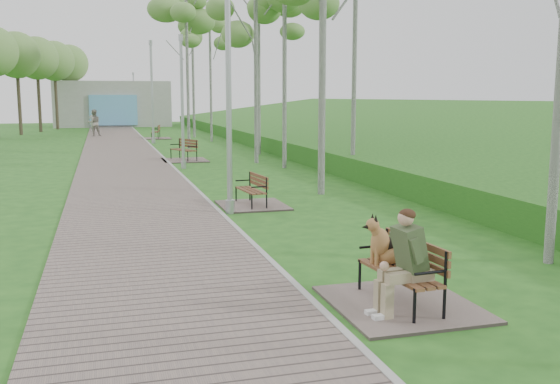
{
  "coord_description": "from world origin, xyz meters",
  "views": [
    {
      "loc": [
        -2.56,
        -7.68,
        2.68
      ],
      "look_at": [
        0.29,
        2.29,
        1.08
      ],
      "focal_mm": 40.0,
      "sensor_mm": 36.0,
      "label": 1
    }
  ],
  "objects": [
    {
      "name": "lamp_post_second",
      "position": [
        0.35,
        15.62,
        2.29
      ],
      "size": [
        0.19,
        0.19,
        4.9
      ],
      "color": "#A4A7AC",
      "rests_on": "ground"
    },
    {
      "name": "embankment",
      "position": [
        12.0,
        20.0,
        0.0
      ],
      "size": [
        14.0,
        70.0,
        1.6
      ],
      "primitive_type": "cube",
      "color": "#3C8327",
      "rests_on": "ground"
    },
    {
      "name": "kerb",
      "position": [
        0.0,
        21.5,
        0.03
      ],
      "size": [
        0.1,
        67.0,
        0.05
      ],
      "primitive_type": "cube",
      "color": "#999993",
      "rests_on": "ground"
    },
    {
      "name": "bench_main",
      "position": [
        0.98,
        -0.71,
        0.43
      ],
      "size": [
        1.77,
        1.97,
        1.55
      ],
      "color": "#6D5D58",
      "rests_on": "ground"
    },
    {
      "name": "birch_far_b",
      "position": [
        3.75,
        29.3,
        6.58
      ],
      "size": [
        2.3,
        2.3,
        8.38
      ],
      "color": "silver",
      "rests_on": "ground"
    },
    {
      "name": "birch_distant_a",
      "position": [
        3.61,
        38.43,
        7.39
      ],
      "size": [
        2.48,
        2.48,
        9.41
      ],
      "color": "silver",
      "rests_on": "ground"
    },
    {
      "name": "birch_far_a",
      "position": [
        4.45,
        20.43,
        6.45
      ],
      "size": [
        2.68,
        2.68,
        8.22
      ],
      "color": "silver",
      "rests_on": "ground"
    },
    {
      "name": "bench_second",
      "position": [
        0.91,
        7.04,
        0.18
      ],
      "size": [
        1.59,
        1.77,
        0.98
      ],
      "color": "#6D5D58",
      "rests_on": "ground"
    },
    {
      "name": "pedestrian_far",
      "position": [
        -3.03,
        36.18,
        0.9
      ],
      "size": [
        0.99,
        0.84,
        1.81
      ],
      "primitive_type": "imported",
      "rotation": [
        0.0,
        0.0,
        3.33
      ],
      "color": "gray",
      "rests_on": "ground"
    },
    {
      "name": "lamp_post_far",
      "position": [
        0.36,
        50.09,
        2.23
      ],
      "size": [
        0.18,
        0.18,
        4.78
      ],
      "color": "#A4A7AC",
      "rests_on": "ground"
    },
    {
      "name": "lamp_post_near",
      "position": [
        0.22,
        6.24,
        2.56
      ],
      "size": [
        0.21,
        0.21,
        5.47
      ],
      "color": "#A4A7AC",
      "rests_on": "ground"
    },
    {
      "name": "building_north",
      "position": [
        -1.5,
        50.97,
        1.99
      ],
      "size": [
        10.0,
        5.2,
        4.0
      ],
      "color": "#9E9E99",
      "rests_on": "ground"
    },
    {
      "name": "pedestrian_near",
      "position": [
        -3.15,
        42.74,
        0.79
      ],
      "size": [
        0.64,
        0.48,
        1.58
      ],
      "primitive_type": "imported",
      "rotation": [
        0.0,
        0.0,
        2.94
      ],
      "color": "silver",
      "rests_on": "ground"
    },
    {
      "name": "lamp_post_third",
      "position": [
        0.3,
        28.82,
        2.71
      ],
      "size": [
        0.22,
        0.22,
        5.8
      ],
      "color": "#A4A7AC",
      "rests_on": "ground"
    },
    {
      "name": "bench_third",
      "position": [
        0.72,
        18.5,
        0.21
      ],
      "size": [
        1.82,
        2.02,
        1.12
      ],
      "color": "#6D5D58",
      "rests_on": "ground"
    },
    {
      "name": "birch_mid_a",
      "position": [
        3.44,
        16.78,
        6.08
      ],
      "size": [
        2.52,
        2.52,
        7.74
      ],
      "color": "silver",
      "rests_on": "ground"
    },
    {
      "name": "ground",
      "position": [
        0.0,
        0.0,
        0.0
      ],
      "size": [
        120.0,
        120.0,
        0.0
      ],
      "primitive_type": "plane",
      "color": "#22551A",
      "rests_on": "ground"
    },
    {
      "name": "bench_far",
      "position": [
        0.76,
        32.81,
        0.2
      ],
      "size": [
        1.76,
        1.96,
        1.08
      ],
      "color": "#6D5D58",
      "rests_on": "ground"
    },
    {
      "name": "walkway",
      "position": [
        -1.75,
        21.5,
        0.02
      ],
      "size": [
        3.5,
        67.0,
        0.04
      ],
      "primitive_type": "cube",
      "color": "#6D5D58",
      "rests_on": "ground"
    }
  ]
}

